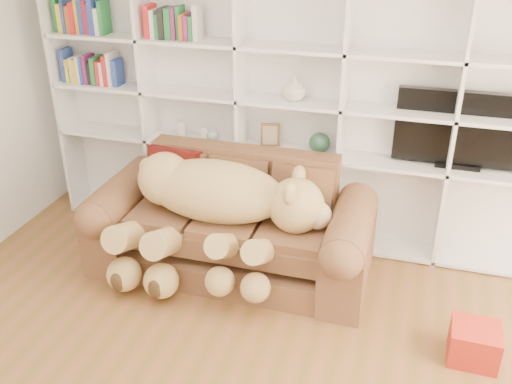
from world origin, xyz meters
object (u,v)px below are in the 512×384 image
(gift_box, at_px, (474,343))
(sofa, at_px, (232,230))
(teddy_bear, at_px, (213,207))
(tv, at_px, (463,130))

(gift_box, bearing_deg, sofa, 162.84)
(teddy_bear, bearing_deg, gift_box, -13.76)
(teddy_bear, relative_size, gift_box, 5.19)
(gift_box, relative_size, tv, 0.30)
(teddy_bear, bearing_deg, tv, 23.65)
(teddy_bear, xyz_separation_m, gift_box, (2.01, -0.40, -0.53))
(gift_box, xyz_separation_m, tv, (-0.20, 1.29, 1.05))
(sofa, height_order, gift_box, sofa)
(tv, bearing_deg, sofa, -158.01)
(gift_box, distance_m, tv, 1.67)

